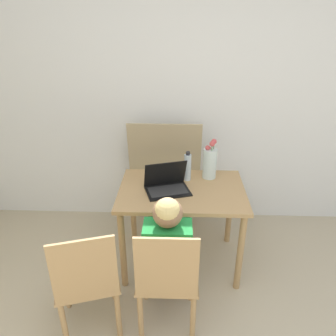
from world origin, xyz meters
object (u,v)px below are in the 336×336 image
(person_seated, at_px, (168,243))
(laptop, at_px, (167,184))
(flower_vase, at_px, (210,162))
(water_bottle, at_px, (188,167))
(chair_occupied, at_px, (167,278))
(chair_spare, at_px, (87,281))

(person_seated, xyz_separation_m, laptop, (-0.03, 0.53, 0.15))
(flower_vase, bearing_deg, water_bottle, -163.91)
(chair_occupied, distance_m, laptop, 0.74)
(person_seated, bearing_deg, water_bottle, -100.95)
(chair_occupied, distance_m, chair_spare, 0.51)
(chair_occupied, distance_m, flower_vase, 1.03)
(chair_occupied, height_order, chair_spare, same)
(chair_spare, height_order, laptop, laptop)
(water_bottle, bearing_deg, chair_spare, -126.60)
(chair_spare, height_order, person_seated, person_seated)
(chair_spare, xyz_separation_m, person_seated, (0.51, 0.16, 0.19))
(person_seated, distance_m, laptop, 0.56)
(chair_spare, bearing_deg, water_bottle, -143.15)
(chair_spare, xyz_separation_m, laptop, (0.48, 0.69, 0.34))
(chair_spare, relative_size, water_bottle, 3.42)
(laptop, distance_m, water_bottle, 0.25)
(person_seated, relative_size, laptop, 2.59)
(laptop, bearing_deg, person_seated, -103.96)
(chair_spare, bearing_deg, flower_vase, -148.52)
(person_seated, relative_size, flower_vase, 2.93)
(person_seated, distance_m, flower_vase, 0.86)
(chair_occupied, bearing_deg, chair_spare, 4.58)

